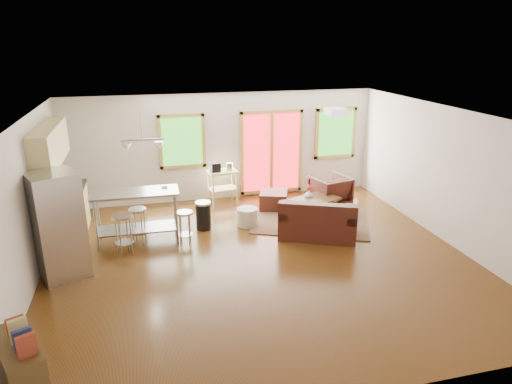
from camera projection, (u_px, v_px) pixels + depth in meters
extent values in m
cube|color=#38200A|center=(260.00, 260.00, 8.28)|extent=(7.50, 7.00, 0.02)
cube|color=silver|center=(261.00, 116.00, 7.44)|extent=(7.50, 7.00, 0.02)
cube|color=beige|center=(224.00, 147.00, 11.08)|extent=(7.50, 0.02, 2.60)
cube|color=beige|center=(23.00, 211.00, 6.99)|extent=(0.02, 7.00, 2.60)
cube|color=beige|center=(450.00, 176.00, 8.73)|extent=(0.02, 7.00, 2.60)
cube|color=beige|center=(348.00, 300.00, 4.64)|extent=(7.50, 0.02, 2.60)
cube|color=#236118|center=(182.00, 141.00, 10.74)|extent=(0.94, 0.02, 1.14)
cube|color=olive|center=(181.00, 116.00, 10.54)|extent=(1.10, 0.05, 0.08)
cube|color=olive|center=(183.00, 166.00, 10.93)|extent=(1.10, 0.05, 0.08)
cube|color=olive|center=(160.00, 143.00, 10.62)|extent=(0.08, 0.05, 1.30)
cube|color=olive|center=(204.00, 140.00, 10.86)|extent=(0.08, 0.05, 1.30)
cube|color=red|center=(272.00, 152.00, 11.38)|extent=(1.44, 0.02, 1.94)
cube|color=olive|center=(272.00, 112.00, 11.05)|extent=(1.60, 0.05, 0.08)
cube|color=olive|center=(271.00, 191.00, 11.70)|extent=(1.60, 0.05, 0.08)
cube|color=olive|center=(242.00, 154.00, 11.20)|extent=(0.08, 0.05, 2.10)
cube|color=olive|center=(300.00, 151.00, 11.55)|extent=(0.08, 0.05, 2.10)
cube|color=olive|center=(272.00, 152.00, 11.38)|extent=(0.08, 0.05, 1.94)
cube|color=#236118|center=(336.00, 133.00, 11.64)|extent=(0.94, 0.02, 1.14)
cube|color=olive|center=(337.00, 109.00, 11.45)|extent=(1.10, 0.05, 0.08)
cube|color=olive|center=(334.00, 156.00, 11.84)|extent=(1.10, 0.05, 0.08)
cube|color=olive|center=(317.00, 134.00, 11.52)|extent=(0.08, 0.05, 1.30)
cube|color=olive|center=(354.00, 132.00, 11.76)|extent=(0.08, 0.05, 1.30)
cube|color=#4A5C3A|center=(311.00, 220.00, 10.04)|extent=(2.99, 2.69, 0.02)
cube|color=black|center=(317.00, 226.00, 9.21)|extent=(1.73, 1.40, 0.42)
cube|color=black|center=(318.00, 213.00, 8.78)|extent=(1.46, 0.80, 0.38)
cube|color=black|center=(285.00, 210.00, 9.22)|extent=(0.53, 0.87, 0.16)
cube|color=black|center=(351.00, 215.00, 9.01)|extent=(0.53, 0.87, 0.16)
cube|color=black|center=(302.00, 211.00, 9.22)|extent=(0.80, 0.76, 0.12)
cube|color=black|center=(335.00, 214.00, 9.12)|extent=(0.80, 0.76, 0.12)
cube|color=#382811|center=(314.00, 200.00, 10.06)|extent=(1.30, 1.08, 0.04)
cube|color=#382811|center=(306.00, 218.00, 9.67)|extent=(0.09, 0.09, 0.40)
cube|color=#382811|center=(336.00, 208.00, 10.23)|extent=(0.09, 0.09, 0.40)
cube|color=#382811|center=(290.00, 211.00, 10.03)|extent=(0.09, 0.09, 0.40)
cube|color=#382811|center=(320.00, 202.00, 10.59)|extent=(0.09, 0.09, 0.40)
imported|color=black|center=(330.00, 190.00, 10.77)|extent=(0.95, 0.91, 0.82)
cube|color=black|center=(274.00, 200.00, 10.68)|extent=(0.79, 0.79, 0.41)
cylinder|color=beige|center=(247.00, 217.00, 9.73)|extent=(0.47, 0.47, 0.39)
imported|color=silver|center=(309.00, 195.00, 10.19)|extent=(0.19, 0.20, 0.19)
sphere|color=red|center=(310.00, 188.00, 10.16)|extent=(0.07, 0.07, 0.07)
sphere|color=red|center=(308.00, 188.00, 10.10)|extent=(0.07, 0.07, 0.07)
sphere|color=red|center=(309.00, 186.00, 10.16)|extent=(0.07, 0.07, 0.07)
imported|color=maroon|center=(325.00, 194.00, 10.05)|extent=(0.24, 0.09, 0.32)
cube|color=tan|center=(67.00, 220.00, 8.89)|extent=(0.60, 2.20, 0.90)
cube|color=black|center=(64.00, 197.00, 8.74)|extent=(0.64, 2.24, 0.04)
cube|color=tan|center=(49.00, 145.00, 8.38)|extent=(0.36, 2.20, 0.70)
cylinder|color=#B7BABC|center=(59.00, 200.00, 8.25)|extent=(0.12, 0.12, 0.18)
cube|color=black|center=(66.00, 185.00, 9.07)|extent=(0.22, 0.18, 0.20)
cube|color=#B7BABC|center=(58.00, 226.00, 7.46)|extent=(0.95, 0.94, 1.81)
cube|color=gray|center=(80.00, 221.00, 7.66)|extent=(0.29, 0.61, 1.77)
cylinder|color=gray|center=(85.00, 216.00, 7.46)|extent=(0.03, 0.03, 1.21)
cylinder|color=gray|center=(76.00, 208.00, 7.79)|extent=(0.03, 0.03, 1.21)
cube|color=#B7BABC|center=(135.00, 193.00, 8.71)|extent=(1.64, 0.68, 0.04)
cube|color=gray|center=(138.00, 228.00, 8.95)|extent=(1.53, 0.59, 0.03)
cylinder|color=gray|center=(96.00, 226.00, 8.48)|extent=(0.04, 0.04, 0.99)
cylinder|color=gray|center=(177.00, 219.00, 8.80)|extent=(0.04, 0.04, 0.99)
cylinder|color=gray|center=(99.00, 216.00, 8.94)|extent=(0.04, 0.04, 0.99)
cylinder|color=gray|center=(175.00, 210.00, 9.26)|extent=(0.04, 0.04, 0.99)
imported|color=silver|center=(165.00, 189.00, 8.93)|extent=(0.15, 0.13, 0.13)
cylinder|color=#B7BABC|center=(122.00, 216.00, 8.24)|extent=(0.48, 0.48, 0.04)
cylinder|color=gray|center=(127.00, 233.00, 8.50)|extent=(0.03, 0.03, 0.74)
cylinder|color=gray|center=(117.00, 235.00, 8.39)|extent=(0.03, 0.03, 0.74)
cylinder|color=gray|center=(121.00, 239.00, 8.24)|extent=(0.03, 0.03, 0.74)
cylinder|color=gray|center=(131.00, 236.00, 8.35)|extent=(0.03, 0.03, 0.74)
cylinder|color=gray|center=(125.00, 242.00, 8.41)|extent=(0.44, 0.44, 0.02)
cylinder|color=#B7BABC|center=(137.00, 210.00, 8.73)|extent=(0.42, 0.42, 0.04)
cylinder|color=gray|center=(145.00, 225.00, 8.93)|extent=(0.03, 0.03, 0.68)
cylinder|color=gray|center=(136.00, 225.00, 8.94)|extent=(0.03, 0.03, 0.68)
cylinder|color=gray|center=(133.00, 229.00, 8.76)|extent=(0.03, 0.03, 0.68)
cylinder|color=gray|center=(142.00, 229.00, 8.75)|extent=(0.03, 0.03, 0.68)
cylinder|color=gray|center=(139.00, 233.00, 8.88)|extent=(0.39, 0.39, 0.01)
cylinder|color=#B7BABC|center=(184.00, 213.00, 8.69)|extent=(0.38, 0.38, 0.04)
cylinder|color=gray|center=(190.00, 227.00, 8.89)|extent=(0.03, 0.03, 0.64)
cylinder|color=gray|center=(181.00, 227.00, 8.88)|extent=(0.03, 0.03, 0.64)
cylinder|color=gray|center=(180.00, 231.00, 8.72)|extent=(0.03, 0.03, 0.64)
cylinder|color=gray|center=(189.00, 231.00, 8.72)|extent=(0.03, 0.03, 0.64)
cylinder|color=gray|center=(185.00, 234.00, 8.84)|extent=(0.34, 0.34, 0.01)
cylinder|color=black|center=(203.00, 216.00, 9.53)|extent=(0.37, 0.37, 0.56)
cylinder|color=#B7BABC|center=(203.00, 203.00, 9.43)|extent=(0.38, 0.38, 0.05)
cube|color=tan|center=(223.00, 172.00, 10.78)|extent=(0.74, 0.53, 0.04)
cube|color=tan|center=(223.00, 189.00, 10.92)|extent=(0.70, 0.50, 0.03)
cube|color=tan|center=(213.00, 191.00, 10.65)|extent=(0.04, 0.04, 0.82)
cube|color=tan|center=(237.00, 188.00, 10.86)|extent=(0.04, 0.04, 0.82)
cube|color=tan|center=(209.00, 187.00, 10.96)|extent=(0.04, 0.04, 0.82)
cube|color=tan|center=(232.00, 184.00, 11.17)|extent=(0.04, 0.04, 0.82)
cube|color=black|center=(215.00, 167.00, 10.68)|extent=(0.24, 0.22, 0.22)
cylinder|color=#B7BABC|center=(230.00, 167.00, 10.81)|extent=(0.18, 0.18, 0.18)
cube|color=#382811|center=(22.00, 375.00, 4.88)|extent=(0.71, 0.98, 0.82)
cube|color=maroon|center=(26.00, 346.00, 4.51)|extent=(0.19, 0.12, 0.24)
cube|color=navy|center=(23.00, 339.00, 4.63)|extent=(0.19, 0.12, 0.22)
cube|color=tan|center=(19.00, 330.00, 4.73)|extent=(0.19, 0.12, 0.27)
cube|color=maroon|center=(16.00, 326.00, 4.85)|extent=(0.19, 0.12, 0.20)
cube|color=white|center=(336.00, 112.00, 8.38)|extent=(0.35, 0.35, 0.12)
cylinder|color=gray|center=(141.00, 124.00, 8.47)|extent=(0.02, 0.02, 0.60)
cube|color=gray|center=(143.00, 140.00, 8.57)|extent=(0.80, 0.04, 0.03)
cone|color=#B7BABC|center=(127.00, 147.00, 8.54)|extent=(0.18, 0.18, 0.14)
cone|color=#B7BABC|center=(159.00, 145.00, 8.68)|extent=(0.18, 0.18, 0.14)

